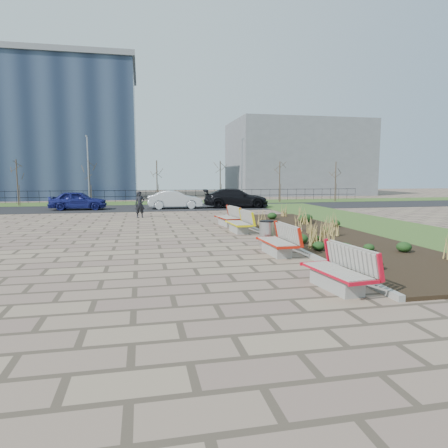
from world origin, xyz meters
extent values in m
plane|color=#806E58|center=(0.00, 0.00, 0.00)|extent=(120.00, 120.00, 0.00)
cube|color=black|center=(6.25, 5.00, 0.05)|extent=(4.50, 18.00, 0.10)
cube|color=gray|center=(3.92, 5.00, 0.07)|extent=(0.16, 18.00, 0.15)
cube|color=#33511E|center=(11.00, 5.00, 0.02)|extent=(5.00, 38.00, 0.04)
cube|color=#33511E|center=(0.00, 28.00, 0.02)|extent=(80.00, 5.00, 0.04)
cube|color=black|center=(0.00, 22.00, 0.01)|extent=(80.00, 7.00, 0.02)
cylinder|color=#B2B2B7|center=(3.12, 2.94, 0.49)|extent=(0.54, 0.54, 0.98)
imported|color=black|center=(-1.56, 14.53, 0.84)|extent=(0.67, 0.49, 1.68)
imported|color=navy|center=(-6.26, 21.22, 0.74)|extent=(4.31, 1.86, 1.45)
imported|color=silver|center=(1.18, 20.88, 0.73)|extent=(4.34, 1.54, 1.43)
imported|color=black|center=(6.21, 20.91, 0.80)|extent=(5.58, 2.78, 1.56)
cube|color=slate|center=(20.00, 42.00, 5.00)|extent=(18.00, 12.00, 10.00)
camera|label=1|loc=(-1.46, -11.27, 2.69)|focal=32.00mm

